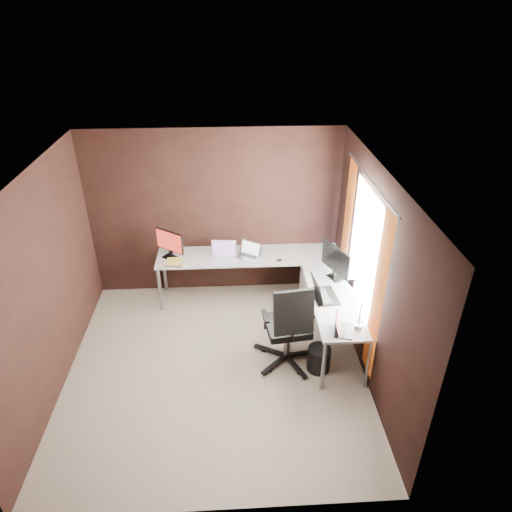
{
  "coord_description": "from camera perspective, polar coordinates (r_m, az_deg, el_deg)",
  "views": [
    {
      "loc": [
        0.25,
        -4.21,
        4.04
      ],
      "look_at": [
        0.55,
        0.95,
        1.03
      ],
      "focal_mm": 32.0,
      "sensor_mm": 36.0,
      "label": 1
    }
  ],
  "objects": [
    {
      "name": "office_chair",
      "position": [
        5.69,
        3.99,
        -10.35
      ],
      "size": [
        0.66,
        0.67,
        1.18
      ],
      "rotation": [
        0.0,
        0.0,
        0.13
      ],
      "color": "black",
      "rests_on": "ground"
    },
    {
      "name": "wastebasket",
      "position": [
        5.74,
        7.86,
        -12.59
      ],
      "size": [
        0.31,
        0.31,
        0.32
      ],
      "primitive_type": "cylinder",
      "rotation": [
        0.0,
        0.0,
        0.12
      ],
      "color": "black",
      "rests_on": "ground"
    },
    {
      "name": "book_stack",
      "position": [
        6.46,
        -10.15,
        -0.76
      ],
      "size": [
        0.25,
        0.21,
        0.07
      ],
      "rotation": [
        0.0,
        0.0,
        -0.03
      ],
      "color": "olive",
      "rests_on": "desk"
    },
    {
      "name": "monitor_left",
      "position": [
        6.54,
        -10.74,
        1.64
      ],
      "size": [
        0.4,
        0.31,
        0.42
      ],
      "rotation": [
        0.0,
        0.0,
        -0.63
      ],
      "color": "black",
      "rests_on": "desk"
    },
    {
      "name": "laptop_black_big",
      "position": [
        5.74,
        8.25,
        -4.61
      ],
      "size": [
        0.34,
        0.44,
        0.27
      ],
      "rotation": [
        0.0,
        0.0,
        1.69
      ],
      "color": "black",
      "rests_on": "desk"
    },
    {
      "name": "desk",
      "position": [
        6.26,
        2.67,
        -2.3
      ],
      "size": [
        2.65,
        2.25,
        0.73
      ],
      "color": "white",
      "rests_on": "ground"
    },
    {
      "name": "laptop_black_small",
      "position": [
        5.26,
        10.63,
        -8.79
      ],
      "size": [
        0.27,
        0.33,
        0.19
      ],
      "rotation": [
        0.0,
        0.0,
        1.3
      ],
      "color": "black",
      "rests_on": "desk"
    },
    {
      "name": "monitor_right",
      "position": [
        6.02,
        9.94,
        -0.62
      ],
      "size": [
        0.26,
        0.53,
        0.47
      ],
      "rotation": [
        0.0,
        0.0,
        2.0
      ],
      "color": "black",
      "rests_on": "desk"
    },
    {
      "name": "mouse_left",
      "position": [
        6.51,
        -10.05,
        -0.7
      ],
      "size": [
        0.08,
        0.06,
        0.03
      ],
      "primitive_type": "ellipsoid",
      "rotation": [
        0.0,
        0.0,
        -0.1
      ],
      "color": "black",
      "rests_on": "desk"
    },
    {
      "name": "drawer_pedestal",
      "position": [
        6.64,
        7.55,
        -4.36
      ],
      "size": [
        0.42,
        0.5,
        0.6
      ],
      "primitive_type": "cube",
      "color": "white",
      "rests_on": "ground"
    },
    {
      "name": "desk_lamp",
      "position": [
        5.15,
        12.22,
        -5.22
      ],
      "size": [
        0.19,
        0.22,
        0.6
      ],
      "rotation": [
        0.0,
        0.0,
        -0.32
      ],
      "color": "slate",
      "rests_on": "desk"
    },
    {
      "name": "laptop_white",
      "position": [
        6.53,
        -4.07,
        0.22
      ],
      "size": [
        0.37,
        0.28,
        0.23
      ],
      "rotation": [
        0.0,
        0.0,
        -0.08
      ],
      "color": "white",
      "rests_on": "desk"
    },
    {
      "name": "mouse_corner",
      "position": [
        6.45,
        2.93,
        -0.53
      ],
      "size": [
        0.09,
        0.07,
        0.03
      ],
      "primitive_type": "ellipsoid",
      "rotation": [
        0.0,
        0.0,
        -0.26
      ],
      "color": "black",
      "rests_on": "desk"
    },
    {
      "name": "laptop_silver",
      "position": [
        6.54,
        -0.91,
        0.29
      ],
      "size": [
        0.39,
        0.37,
        0.21
      ],
      "rotation": [
        0.0,
        0.0,
        -0.58
      ],
      "color": "silver",
      "rests_on": "desk"
    },
    {
      "name": "room",
      "position": [
        5.09,
        -1.73,
        -2.66
      ],
      "size": [
        3.6,
        3.6,
        2.5
      ],
      "color": "#BDAE93",
      "rests_on": "ground"
    }
  ]
}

